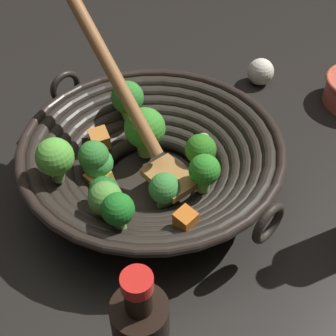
# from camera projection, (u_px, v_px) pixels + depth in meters

# --- Properties ---
(ground_plane) EXTENTS (4.00, 4.00, 0.00)m
(ground_plane) POSITION_uv_depth(u_px,v_px,m) (153.00, 185.00, 0.68)
(ground_plane) COLOR black
(wok) EXTENTS (0.39, 0.36, 0.26)m
(wok) POSITION_uv_depth(u_px,v_px,m) (150.00, 157.00, 0.64)
(wok) COLOR black
(wok) RESTS_ON ground
(garlic_bulb) EXTENTS (0.05, 0.05, 0.05)m
(garlic_bulb) POSITION_uv_depth(u_px,v_px,m) (261.00, 72.00, 0.84)
(garlic_bulb) COLOR silver
(garlic_bulb) RESTS_ON ground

